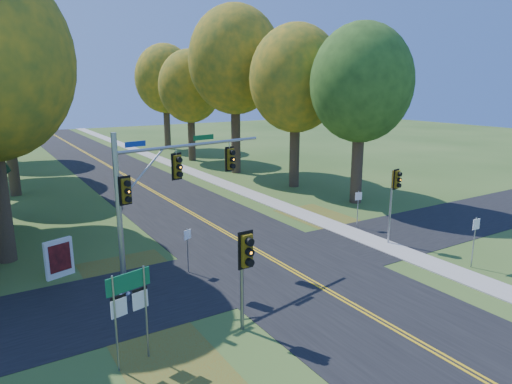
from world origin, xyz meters
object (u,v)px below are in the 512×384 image
traffic_mast (160,189)px  info_kiosk (59,258)px  east_signal_pole (395,188)px  route_sign_cluster (130,299)px

traffic_mast → info_kiosk: (-3.61, 3.51, -3.46)m
east_signal_pole → route_sign_cluster: bearing=-177.1°
east_signal_pole → info_kiosk: (-16.03, 4.88, -2.28)m
route_sign_cluster → east_signal_pole: bearing=-0.9°
route_sign_cluster → info_kiosk: bearing=82.2°
traffic_mast → route_sign_cluster: bearing=-132.4°
route_sign_cluster → traffic_mast: bearing=45.9°
traffic_mast → route_sign_cluster: traffic_mast is taller
traffic_mast → east_signal_pole: (12.42, -1.37, -1.18)m
east_signal_pole → route_sign_cluster: size_ratio=1.35×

